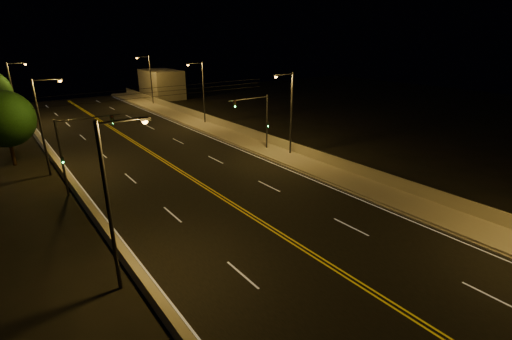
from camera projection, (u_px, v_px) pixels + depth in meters
road at (221, 197)px, 29.93m from camera, size 18.00×120.00×0.02m
sidewalk at (316, 168)px, 35.93m from camera, size 3.60×120.00×0.30m
curb at (302, 173)px, 34.91m from camera, size 0.14×120.00×0.15m
parapet_wall at (329, 159)px, 36.63m from camera, size 0.30×120.00×1.00m
jersey_barrier at (103, 226)px, 24.63m from camera, size 0.45×120.00×0.79m
distant_building_right at (162, 84)px, 75.95m from camera, size 6.00×10.00×5.63m
parapet_rail at (329, 154)px, 36.45m from camera, size 0.06×120.00×0.06m
lane_markings at (222, 197)px, 29.87m from camera, size 17.32×116.00×0.00m
streetlight_1 at (290, 109)px, 38.38m from camera, size 2.55×0.28×8.83m
streetlight_2 at (202, 89)px, 52.54m from camera, size 2.55×0.28×8.83m
streetlight_3 at (149, 77)px, 67.37m from camera, size 2.55×0.28×8.83m
streetlight_4 at (113, 196)px, 17.63m from camera, size 2.55×0.28×8.83m
streetlight_5 at (43, 121)px, 33.10m from camera, size 2.55×0.28×8.83m
streetlight_6 at (15, 90)px, 51.57m from camera, size 2.55×0.28×8.83m
traffic_signal_right at (260, 117)px, 40.28m from camera, size 5.11×0.31×6.24m
traffic_signal_left at (73, 146)px, 29.74m from camera, size 5.11×0.31×6.24m
overhead_wires at (165, 91)px, 34.55m from camera, size 22.00×0.03×0.83m
tree_0 at (4, 119)px, 35.72m from camera, size 5.52×5.52×7.48m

